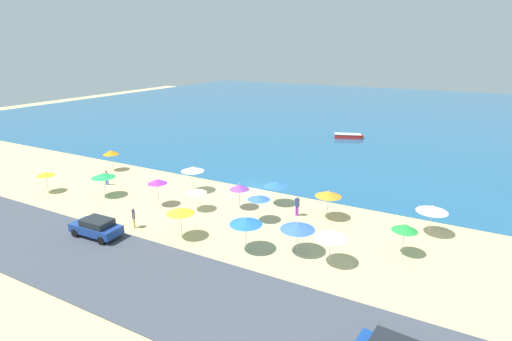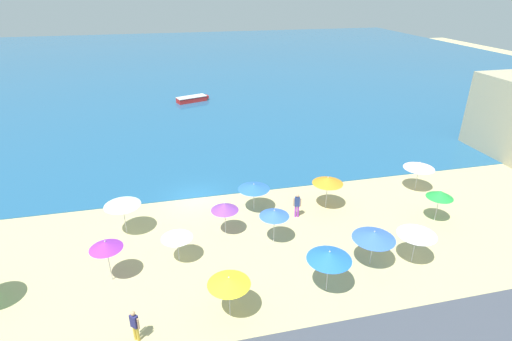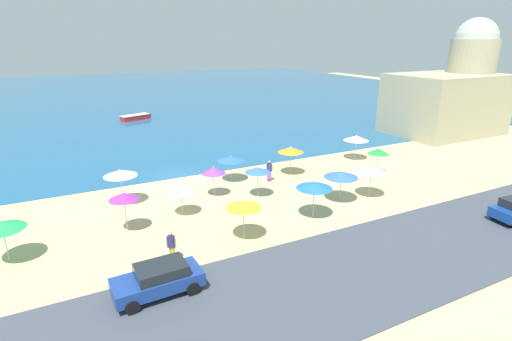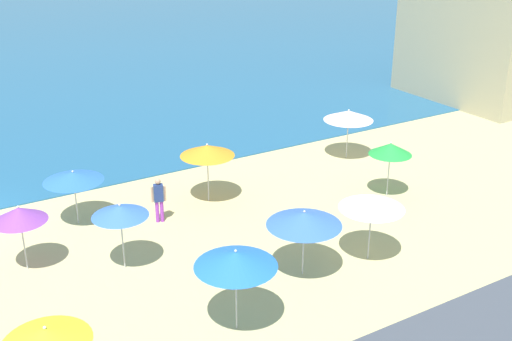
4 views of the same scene
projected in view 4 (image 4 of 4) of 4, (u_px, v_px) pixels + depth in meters
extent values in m
cylinder|color=#B2B2B7|center=(236.00, 297.00, 18.18)|extent=(0.05, 0.05, 2.13)
cone|color=blue|center=(236.00, 259.00, 17.71)|extent=(2.36, 2.36, 0.45)
sphere|color=silver|center=(236.00, 251.00, 17.61)|extent=(0.08, 0.08, 0.08)
cylinder|color=#B2B2B7|center=(208.00, 178.00, 26.23)|extent=(0.05, 0.05, 2.06)
cone|color=orange|center=(207.00, 150.00, 25.77)|extent=(2.22, 2.22, 0.45)
sphere|color=silver|center=(207.00, 144.00, 25.68)|extent=(0.08, 0.08, 0.08)
cylinder|color=#B2B2B7|center=(388.00, 175.00, 26.76)|extent=(0.05, 0.05, 1.91)
cone|color=green|center=(391.00, 149.00, 26.32)|extent=(1.78, 1.78, 0.48)
sphere|color=silver|center=(391.00, 143.00, 26.22)|extent=(0.08, 0.08, 0.08)
cylinder|color=#B2B2B7|center=(123.00, 241.00, 21.33)|extent=(0.05, 0.05, 1.99)
cone|color=blue|center=(120.00, 211.00, 20.90)|extent=(1.88, 1.88, 0.37)
sphere|color=silver|center=(119.00, 205.00, 20.82)|extent=(0.08, 0.08, 0.08)
cylinder|color=#B2B2B7|center=(303.00, 249.00, 20.98)|extent=(0.05, 0.05, 1.88)
cone|color=blue|center=(304.00, 219.00, 20.56)|extent=(2.47, 2.47, 0.44)
sphere|color=silver|center=(304.00, 211.00, 20.46)|extent=(0.08, 0.08, 0.08)
cylinder|color=#B2B2B7|center=(370.00, 233.00, 21.89)|extent=(0.05, 0.05, 1.99)
cone|color=silver|center=(372.00, 202.00, 21.45)|extent=(2.24, 2.24, 0.42)
sphere|color=silver|center=(372.00, 196.00, 21.36)|extent=(0.08, 0.08, 0.08)
cylinder|color=#B2B2B7|center=(24.00, 244.00, 21.28)|extent=(0.05, 0.05, 1.86)
cone|color=purple|center=(19.00, 214.00, 20.86)|extent=(1.79, 1.79, 0.48)
sphere|color=silver|center=(18.00, 207.00, 20.75)|extent=(0.08, 0.08, 0.08)
cylinder|color=#B2B2B7|center=(76.00, 202.00, 24.41)|extent=(0.05, 0.05, 1.82)
cone|color=blue|center=(73.00, 177.00, 24.02)|extent=(2.26, 2.26, 0.35)
sphere|color=silver|center=(73.00, 171.00, 23.94)|extent=(0.08, 0.08, 0.08)
cylinder|color=#B2B2B7|center=(347.00, 138.00, 30.85)|extent=(0.05, 0.05, 1.96)
cone|color=white|center=(349.00, 115.00, 30.40)|extent=(2.37, 2.37, 0.46)
sphere|color=silver|center=(349.00, 110.00, 30.30)|extent=(0.08, 0.08, 0.08)
cone|color=yellow|center=(46.00, 335.00, 14.70)|extent=(2.10, 2.10, 0.37)
sphere|color=silver|center=(45.00, 328.00, 14.62)|extent=(0.08, 0.08, 0.08)
cylinder|color=purple|center=(162.00, 211.00, 24.72)|extent=(0.14, 0.14, 0.88)
cylinder|color=purple|center=(157.00, 212.00, 24.68)|extent=(0.14, 0.14, 0.88)
cube|color=navy|center=(158.00, 193.00, 24.40)|extent=(0.41, 0.32, 0.69)
sphere|color=tan|center=(158.00, 181.00, 24.22)|extent=(0.22, 0.22, 0.22)
cylinder|color=tan|center=(165.00, 193.00, 24.47)|extent=(0.09, 0.09, 0.62)
cylinder|color=tan|center=(152.00, 195.00, 24.37)|extent=(0.09, 0.09, 0.62)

